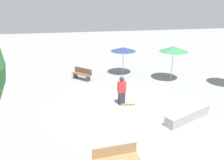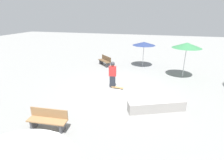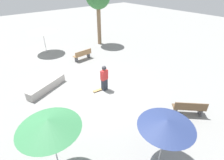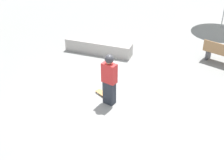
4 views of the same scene
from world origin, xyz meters
name	(u,v)px [view 3 (image 3 of 4)]	position (x,y,z in m)	size (l,w,h in m)	color
ground_plane	(98,90)	(0.00, 0.00, 0.00)	(60.00, 60.00, 0.00)	gray
skater_main	(104,77)	(0.37, -0.24, 0.89)	(0.47, 0.30, 1.66)	#282D38
skateboard	(99,90)	(0.04, -0.10, 0.06)	(0.82, 0.30, 0.07)	#B7844C
concrete_ledge	(47,86)	(-2.42, 2.04, 0.25)	(2.74, 1.56, 0.51)	#A8A39E
bench_near	(189,108)	(2.29, -4.80, 0.43)	(1.45, 1.43, 0.85)	#47474C
bench_far	(83,55)	(1.75, 4.60, 0.43)	(1.63, 0.55, 0.85)	#47474C
shade_umbrella_navy	(167,123)	(-1.00, -5.50, 1.98)	(1.94, 1.94, 2.13)	#B7B7BC
shade_umbrella_white	(42,30)	(-0.06, 8.13, 2.14)	(2.46, 2.46, 2.33)	#B7B7BC
shade_umbrella_green	(48,124)	(-4.12, -3.41, 2.32)	(2.00, 2.00, 2.51)	#B7B7BC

